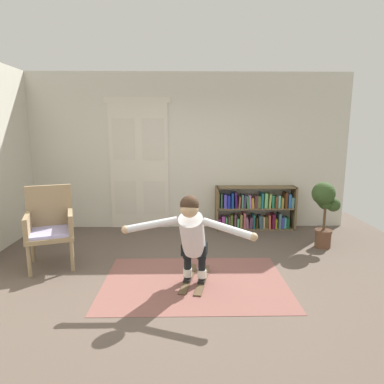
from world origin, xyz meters
TOP-DOWN VIEW (x-y plane):
  - ground_plane at (0.00, 0.00)m, footprint 7.20×7.20m
  - back_wall at (0.00, 2.60)m, footprint 6.00×0.10m
  - double_door at (-0.94, 2.54)m, footprint 1.22×0.05m
  - rug at (0.05, 0.13)m, footprint 2.26×1.55m
  - bookshelf at (1.25, 2.39)m, footprint 1.51×0.30m
  - wicker_chair at (-1.93, 0.73)m, footprint 0.76×0.76m
  - potted_plant at (2.15, 1.39)m, footprint 0.45×0.40m
  - skis_pair at (0.06, 0.16)m, footprint 0.41×0.78m
  - person_skier at (0.01, -0.05)m, footprint 1.47×0.77m

SIDE VIEW (x-z plane):
  - ground_plane at x=0.00m, z-range 0.00..0.00m
  - rug at x=0.05m, z-range 0.00..0.01m
  - skis_pair at x=0.06m, z-range -0.01..0.06m
  - bookshelf at x=1.25m, z-range -0.04..0.78m
  - wicker_chair at x=-1.93m, z-range 0.03..1.13m
  - person_skier at x=0.01m, z-range 0.15..1.24m
  - potted_plant at x=2.15m, z-range 0.16..1.22m
  - double_door at x=-0.94m, z-range 0.01..2.46m
  - back_wall at x=0.00m, z-range 0.00..2.90m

